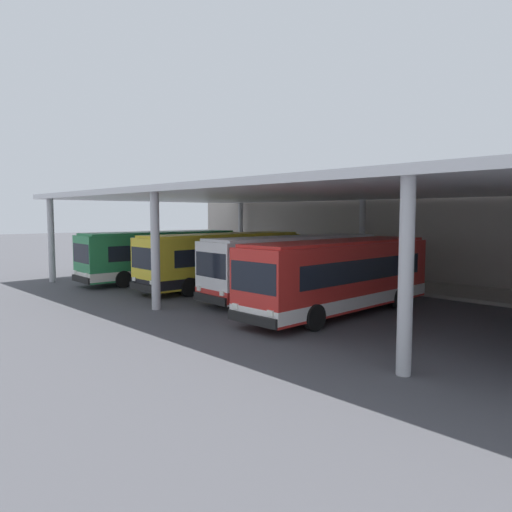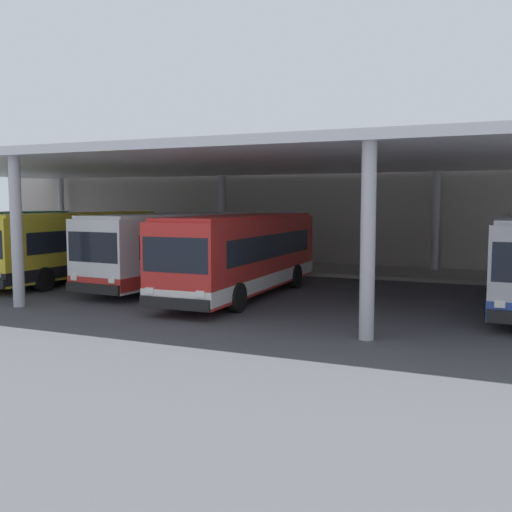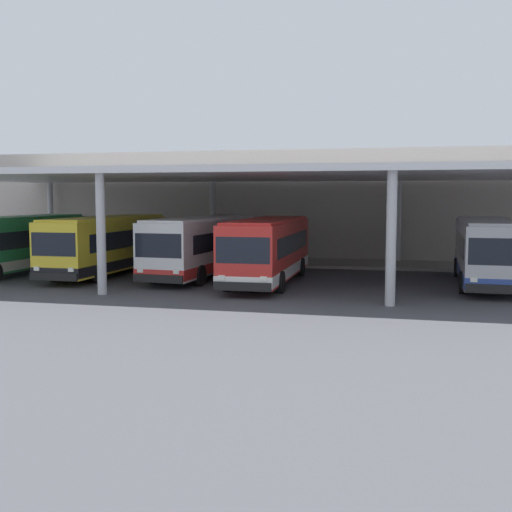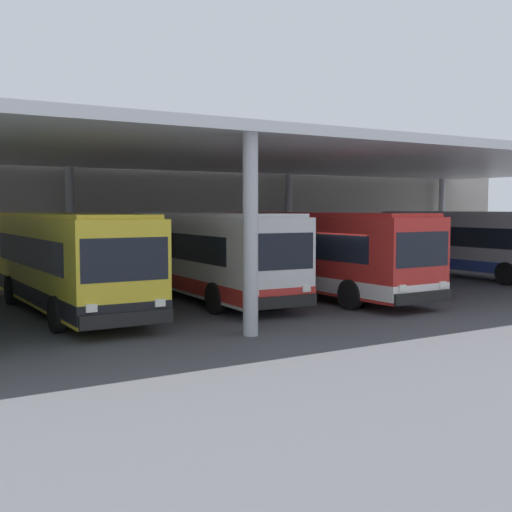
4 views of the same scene
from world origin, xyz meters
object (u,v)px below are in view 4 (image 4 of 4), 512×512
object	(u,v)px
trash_bin	(72,268)
bus_far_bay	(319,253)
bus_middle_bay	(208,254)
bus_second_bay	(68,261)
bus_departing	(468,243)

from	to	relation	value
trash_bin	bus_far_bay	bearing A→B (deg)	-53.76
bus_middle_bay	bus_far_bay	bearing A→B (deg)	-20.64
bus_second_bay	trash_bin	distance (m)	8.56
bus_far_bay	trash_bin	world-z (taller)	bus_far_bay
bus_second_bay	bus_departing	world-z (taller)	same
bus_middle_bay	bus_far_bay	size ratio (longest dim) A/B	1.01
bus_departing	bus_far_bay	bearing A→B (deg)	-170.56
bus_far_bay	bus_middle_bay	bearing A→B (deg)	159.36
bus_middle_bay	bus_departing	xyz separation A→B (m)	(14.35, 0.24, 0.00)
trash_bin	bus_second_bay	bearing A→B (deg)	-106.95
bus_second_bay	trash_bin	size ratio (longest dim) A/B	10.78
bus_second_bay	bus_far_bay	xyz separation A→B (m)	(9.20, -1.03, 0.00)
bus_far_bay	bus_departing	distance (m)	10.54
bus_far_bay	trash_bin	xyz separation A→B (m)	(-6.72, 9.17, -0.98)
bus_second_bay	bus_departing	xyz separation A→B (m)	(19.60, 0.70, 0.00)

